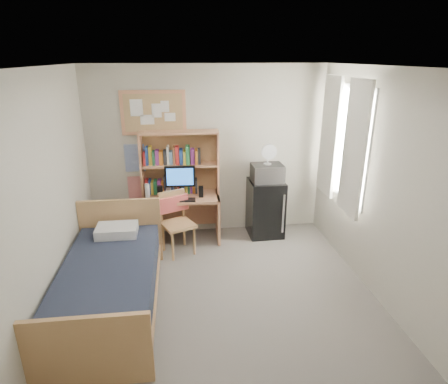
{
  "coord_description": "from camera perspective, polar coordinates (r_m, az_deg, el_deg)",
  "views": [
    {
      "loc": [
        -0.46,
        -3.5,
        2.69
      ],
      "look_at": [
        0.14,
        1.2,
        0.97
      ],
      "focal_mm": 30.0,
      "sensor_mm": 36.0,
      "label": 1
    }
  ],
  "objects": [
    {
      "name": "keyboard",
      "position": [
        5.46,
        -6.62,
        -1.24
      ],
      "size": [
        0.43,
        0.16,
        0.02
      ],
      "primitive_type": "cube",
      "rotation": [
        0.0,
        0.0,
        -0.04
      ],
      "color": "black",
      "rests_on": "desk"
    },
    {
      "name": "window_unit",
      "position": [
        5.31,
        17.65,
        7.18
      ],
      "size": [
        0.1,
        1.4,
        1.7
      ],
      "primitive_type": "cube",
      "color": "white",
      "rests_on": "wall_right"
    },
    {
      "name": "hutch",
      "position": [
        5.65,
        -6.72,
        4.45
      ],
      "size": [
        1.18,
        0.35,
        0.95
      ],
      "primitive_type": "cube",
      "rotation": [
        0.0,
        0.0,
        -0.04
      ],
      "color": "tan",
      "rests_on": "desk"
    },
    {
      "name": "desk_chair",
      "position": [
        5.36,
        -7.04,
        -4.86
      ],
      "size": [
        0.6,
        0.6,
        0.91
      ],
      "primitive_type": "cube",
      "rotation": [
        0.0,
        0.0,
        0.42
      ],
      "color": "tan",
      "rests_on": "floor"
    },
    {
      "name": "wall_back",
      "position": [
        5.79,
        -2.53,
        6.06
      ],
      "size": [
        3.6,
        0.04,
        2.6
      ],
      "primitive_type": "cube",
      "color": "beige",
      "rests_on": "floor"
    },
    {
      "name": "speaker_left",
      "position": [
        5.58,
        -9.7,
        -0.02
      ],
      "size": [
        0.08,
        0.08,
        0.19
      ],
      "primitive_type": "cube",
      "rotation": [
        0.0,
        0.0,
        -0.04
      ],
      "color": "black",
      "rests_on": "desk"
    },
    {
      "name": "pillow",
      "position": [
        4.93,
        -16.0,
        -5.64
      ],
      "size": [
        0.51,
        0.36,
        0.12
      ],
      "primitive_type": "cube",
      "rotation": [
        0.0,
        0.0,
        -0.01
      ],
      "color": "silver",
      "rests_on": "bed"
    },
    {
      "name": "microwave",
      "position": [
        5.71,
        6.59,
        2.89
      ],
      "size": [
        0.47,
        0.36,
        0.27
      ],
      "primitive_type": "cube",
      "rotation": [
        0.0,
        0.0,
        0.02
      ],
      "color": "silver",
      "rests_on": "mini_fridge"
    },
    {
      "name": "hoodie",
      "position": [
        5.43,
        -8.03,
        -1.71
      ],
      "size": [
        0.49,
        0.33,
        0.23
      ],
      "primitive_type": "cube",
      "rotation": [
        0.0,
        0.0,
        0.42
      ],
      "color": "#CD534E",
      "rests_on": "desk_chair"
    },
    {
      "name": "desk",
      "position": [
        5.78,
        -6.43,
        -3.93
      ],
      "size": [
        1.17,
        0.62,
        0.72
      ],
      "primitive_type": "cube",
      "rotation": [
        0.0,
        0.0,
        -0.04
      ],
      "color": "tan",
      "rests_on": "floor"
    },
    {
      "name": "poster_japan",
      "position": [
        5.94,
        -13.07,
        0.69
      ],
      "size": [
        0.28,
        0.01,
        0.36
      ],
      "primitive_type": "cube",
      "color": "red",
      "rests_on": "wall_back"
    },
    {
      "name": "wall_front",
      "position": [
        2.03,
        8.7,
        -23.68
      ],
      "size": [
        3.6,
        0.04,
        2.6
      ],
      "primitive_type": "cube",
      "color": "beige",
      "rests_on": "floor"
    },
    {
      "name": "floor",
      "position": [
        4.45,
        0.18,
        -17.44
      ],
      "size": [
        3.6,
        4.2,
        0.02
      ],
      "primitive_type": "cube",
      "color": "gray",
      "rests_on": "ground"
    },
    {
      "name": "bulletin_board",
      "position": [
        5.65,
        -10.7,
        11.8
      ],
      "size": [
        0.94,
        0.03,
        0.64
      ],
      "primitive_type": "cube",
      "color": "tan",
      "rests_on": "wall_back"
    },
    {
      "name": "desk_fan",
      "position": [
        5.64,
        6.7,
        5.59
      ],
      "size": [
        0.23,
        0.23,
        0.29
      ],
      "primitive_type": "cylinder",
      "rotation": [
        0.0,
        0.0,
        0.02
      ],
      "color": "silver",
      "rests_on": "microwave"
    },
    {
      "name": "poster_wave",
      "position": [
        5.81,
        -13.43,
        5.06
      ],
      "size": [
        0.3,
        0.01,
        0.42
      ],
      "primitive_type": "cube",
      "color": "#2A4FAB",
      "rests_on": "wall_back"
    },
    {
      "name": "curtain_right",
      "position": [
        5.65,
        15.71,
        8.12
      ],
      "size": [
        0.04,
        0.55,
        1.7
      ],
      "primitive_type": "cube",
      "color": "white",
      "rests_on": "wall_right"
    },
    {
      "name": "monitor",
      "position": [
        5.51,
        -6.68,
        1.45
      ],
      "size": [
        0.44,
        0.05,
        0.47
      ],
      "primitive_type": "cube",
      "rotation": [
        0.0,
        0.0,
        -0.04
      ],
      "color": "black",
      "rests_on": "desk"
    },
    {
      "name": "bed",
      "position": [
        4.45,
        -16.98,
        -13.8
      ],
      "size": [
        1.04,
        2.06,
        0.56
      ],
      "primitive_type": "cube",
      "rotation": [
        0.0,
        0.0,
        -0.01
      ],
      "color": "#1B2031",
      "rests_on": "floor"
    },
    {
      "name": "wall_left",
      "position": [
        4.0,
        -26.35,
        -2.59
      ],
      "size": [
        0.04,
        4.2,
        2.6
      ],
      "primitive_type": "cube",
      "color": "beige",
      "rests_on": "floor"
    },
    {
      "name": "wall_right",
      "position": [
        4.39,
        24.17,
        -0.31
      ],
      "size": [
        0.04,
        4.2,
        2.6
      ],
      "primitive_type": "cube",
      "color": "beige",
      "rests_on": "floor"
    },
    {
      "name": "curtain_left",
      "position": [
        4.94,
        19.21,
        6.11
      ],
      "size": [
        0.04,
        0.55,
        1.7
      ],
      "primitive_type": "cube",
      "color": "white",
      "rests_on": "wall_right"
    },
    {
      "name": "water_bottle",
      "position": [
        5.55,
        -11.59,
        0.03
      ],
      "size": [
        0.07,
        0.07,
        0.24
      ],
      "primitive_type": "cylinder",
      "rotation": [
        0.0,
        0.0,
        -0.04
      ],
      "color": "silver",
      "rests_on": "desk"
    },
    {
      "name": "speaker_right",
      "position": [
        5.56,
        -3.53,
        0.06
      ],
      "size": [
        0.07,
        0.07,
        0.17
      ],
      "primitive_type": "cube",
      "rotation": [
        0.0,
        0.0,
        -0.04
      ],
      "color": "black",
      "rests_on": "desk"
    },
    {
      "name": "mini_fridge",
      "position": [
        5.93,
        6.32,
        -2.41
      ],
      "size": [
        0.53,
        0.53,
        0.89
      ],
      "primitive_type": "cube",
      "rotation": [
        0.0,
        0.0,
        0.02
      ],
      "color": "black",
      "rests_on": "floor"
    },
    {
      "name": "ceiling",
      "position": [
        3.53,
        0.23,
        18.49
      ],
      "size": [
        3.6,
        4.2,
        0.02
      ],
      "primitive_type": "cube",
      "color": "white",
      "rests_on": "wall_back"
    }
  ]
}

